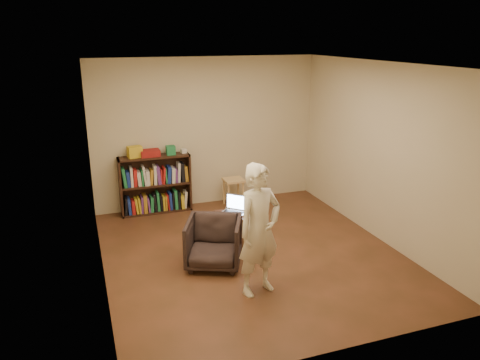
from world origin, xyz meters
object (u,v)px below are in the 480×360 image
object	(u,v)px
stool	(233,184)
laptop	(235,209)
bookshelf	(155,187)
person	(259,230)
armchair	(214,242)
side_table	(235,219)

from	to	relation	value
stool	laptop	world-z (taller)	laptop
bookshelf	person	xyz separation A→B (m)	(0.70, -3.05, 0.35)
stool	person	xyz separation A→B (m)	(-0.65, -2.87, 0.39)
armchair	side_table	size ratio (longest dim) A/B	1.47
armchair	laptop	bearing A→B (deg)	72.13
side_table	laptop	distance (m)	0.15
armchair	person	size ratio (longest dim) A/B	0.45
stool	person	bearing A→B (deg)	-102.80
side_table	bookshelf	bearing A→B (deg)	115.80
bookshelf	person	world-z (taller)	person
side_table	person	distance (m)	1.36
bookshelf	side_table	bearing A→B (deg)	-64.20
laptop	person	world-z (taller)	person
stool	armchair	world-z (taller)	armchair
bookshelf	armchair	xyz separation A→B (m)	(0.39, -2.24, -0.11)
bookshelf	armchair	distance (m)	2.27
bookshelf	stool	xyz separation A→B (m)	(1.36, -0.18, -0.04)
laptop	armchair	bearing A→B (deg)	-87.48
armchair	person	world-z (taller)	person
stool	armchair	bearing A→B (deg)	-115.21
bookshelf	armchair	size ratio (longest dim) A/B	1.67
bookshelf	side_table	size ratio (longest dim) A/B	2.45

